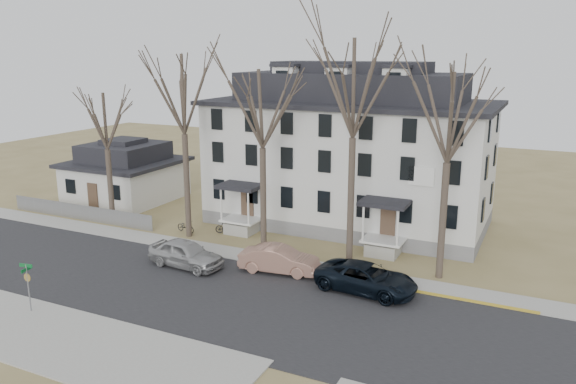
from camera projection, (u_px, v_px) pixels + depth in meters
The scene contains 19 objects.
ground at pixel (260, 327), 26.69m from camera, with size 120.00×120.00×0.00m, color olive.
main_road at pixel (279, 310), 28.44m from camera, with size 120.00×10.00×0.04m, color #27272A.
far_sidewalk at pixel (323, 270), 33.70m from camera, with size 120.00×2.00×0.08m, color #A09F97.
near_sidewalk_left at pixel (55, 338), 25.65m from camera, with size 20.00×5.00×0.08m, color #A09F97.
yellow_curb at pixel (402, 290), 30.82m from camera, with size 14.00×0.25×0.06m, color gold.
boarding_house at pixel (349, 153), 41.95m from camera, with size 20.80×12.36×12.05m.
small_house at pixel (126, 174), 49.34m from camera, with size 8.70×8.70×5.00m.
fence at pixel (81, 220), 43.78m from camera, with size 14.00×0.06×1.20m, color gray.
tree_far_left at pixel (183, 89), 37.36m from camera, with size 8.40×8.40×13.72m.
tree_mid_left at pixel (262, 103), 35.03m from camera, with size 7.80×7.80×12.74m.
tree_center at pixel (354, 81), 32.17m from camera, with size 9.00×9.00×14.70m.
tree_mid_right at pixel (450, 111), 30.23m from camera, with size 7.80×7.80×12.74m.
tree_bungalow at pixel (105, 117), 40.82m from camera, with size 6.60×6.60×10.78m.
car_silver at pixel (186, 254), 33.93m from camera, with size 1.95×4.85×1.65m, color #AAAAAA.
car_tan at pixel (279, 260), 33.09m from camera, with size 1.65×4.72×1.56m, color #A1715F.
car_navy at pixel (366, 279), 30.40m from camera, with size 2.56×5.54×1.54m, color black.
bicycle_left at pixel (186, 227), 40.52m from camera, with size 0.56×1.61×0.85m, color black.
bicycle_right at pixel (226, 228), 40.24m from camera, with size 0.42×1.50×0.90m, color black.
street_sign at pixel (28, 280), 27.81m from camera, with size 0.73×0.73×2.58m.
Camera 1 is at (11.66, -21.40, 12.70)m, focal length 35.00 mm.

